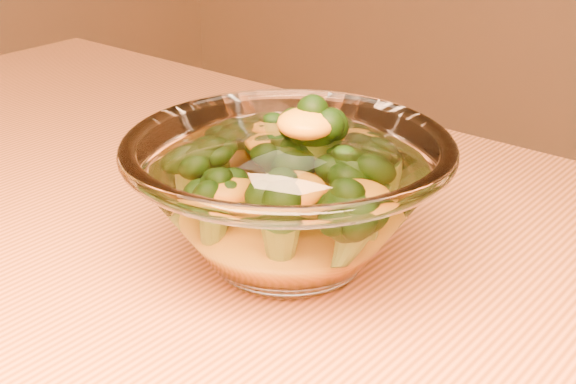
{
  "coord_description": "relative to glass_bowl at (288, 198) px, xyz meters",
  "views": [
    {
      "loc": [
        0.25,
        -0.21,
        1.0
      ],
      "look_at": [
        -0.03,
        0.12,
        0.8
      ],
      "focal_mm": 50.0,
      "sensor_mm": 36.0,
      "label": 1
    }
  ],
  "objects": [
    {
      "name": "cheese_sauce",
      "position": [
        0.0,
        -0.0,
        -0.02
      ],
      "size": [
        0.1,
        0.1,
        0.03
      ],
      "primitive_type": "ellipsoid",
      "color": "orange",
      "rests_on": "glass_bowl"
    },
    {
      "name": "broccoli_heap",
      "position": [
        -0.0,
        0.01,
        0.01
      ],
      "size": [
        0.14,
        0.12,
        0.08
      ],
      "color": "black",
      "rests_on": "cheese_sauce"
    },
    {
      "name": "glass_bowl",
      "position": [
        0.0,
        0.0,
        0.0
      ],
      "size": [
        0.2,
        0.2,
        0.09
      ],
      "color": "white",
      "rests_on": "table"
    }
  ]
}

